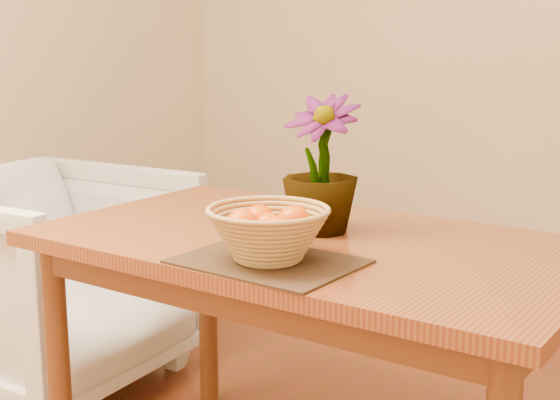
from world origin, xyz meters
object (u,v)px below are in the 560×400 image
Objects in this scene: table at (311,270)px; potted_plant at (321,164)px; wicker_basket at (268,236)px; armchair at (48,269)px.

table is 0.27m from potted_plant.
wicker_basket is (0.05, -0.25, 0.15)m from table.
armchair is (-1.24, 0.37, -0.38)m from wicker_basket.
table is 5.01× the size of wicker_basket.
wicker_basket is 1.35m from armchair.
armchair is (-1.19, 0.11, -0.23)m from table.
armchair is at bearing 171.11° from potted_plant.
table is at bearing 100.40° from wicker_basket.
table is 0.30m from wicker_basket.
wicker_basket is at bearing -79.60° from table.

